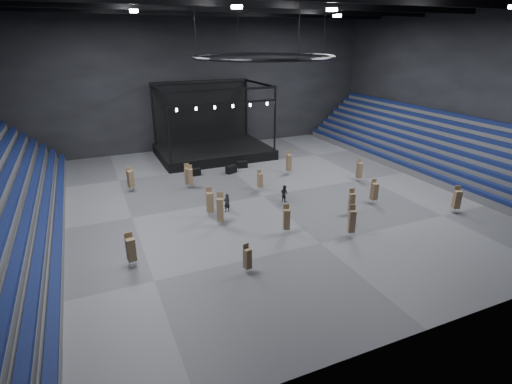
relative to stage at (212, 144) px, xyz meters
name	(u,v)px	position (x,y,z in m)	size (l,w,h in m)	color
floor	(263,196)	(0.00, -16.24, -1.45)	(50.00, 50.00, 0.00)	#525255
wall_back	(199,81)	(0.00, 4.76, 7.55)	(50.00, 0.20, 18.00)	black
wall_front	(458,170)	(0.00, -37.24, 7.55)	(50.00, 0.20, 18.00)	black
wall_right	(463,90)	(25.00, -16.24, 7.55)	(0.20, 42.00, 18.00)	black
bleachers_right	(439,154)	(22.94, -16.24, 0.28)	(7.20, 40.00, 6.40)	#4C4C4E
stage	(212,144)	(0.00, 0.00, 0.00)	(14.00, 10.00, 9.20)	black
truss_ring	(264,57)	(0.00, -16.24, 11.55)	(12.30, 12.30, 5.15)	black
roof_girders	(264,3)	(0.00, -16.24, 15.75)	(49.00, 30.35, 0.70)	black
floodlights	(287,8)	(0.00, -20.24, 15.15)	(28.60, 16.60, 0.25)	white
flight_case_left	(195,172)	(-4.38, -7.46, -1.05)	(1.19, 0.60, 0.80)	black
flight_case_mid	(231,169)	(-0.33, -8.24, -1.02)	(1.30, 0.65, 0.87)	black
flight_case_right	(242,164)	(1.56, -6.94, -1.05)	(1.20, 0.60, 0.80)	black
chair_stack_0	(359,170)	(11.27, -16.49, -0.16)	(0.52, 0.52, 2.48)	silver
chair_stack_1	(352,221)	(2.77, -26.70, -0.10)	(0.63, 0.63, 2.64)	silver
chair_stack_2	(352,202)	(5.17, -23.42, -0.19)	(0.58, 0.58, 2.45)	silver
chair_stack_3	(210,202)	(-6.18, -18.75, -0.05)	(0.58, 0.58, 2.69)	silver
chair_stack_4	(190,177)	(-5.88, -11.22, -0.18)	(0.55, 0.55, 2.47)	silver
chair_stack_5	(131,249)	(-13.49, -24.30, -0.14)	(0.63, 0.63, 2.47)	silver
chair_stack_6	(457,199)	(14.01, -26.67, -0.14)	(0.72, 0.72, 2.47)	silver
chair_stack_7	(286,219)	(-1.63, -24.21, -0.17)	(0.61, 0.61, 2.45)	silver
chair_stack_8	(247,258)	(-6.63, -28.23, -0.35)	(0.52, 0.52, 2.11)	silver
chair_stack_9	(374,191)	(8.67, -22.12, -0.18)	(0.53, 0.53, 2.41)	silver
chair_stack_10	(130,178)	(-11.62, -9.55, -0.12)	(0.69, 0.69, 2.54)	silver
chair_stack_11	(220,209)	(-5.93, -20.73, 0.02)	(0.69, 0.69, 2.89)	silver
chair_stack_12	(289,162)	(5.52, -11.23, -0.06)	(0.50, 0.50, 2.74)	silver
chair_stack_13	(188,175)	(-6.09, -10.90, -0.12)	(0.55, 0.55, 2.57)	silver
chair_stack_14	(260,180)	(0.38, -14.69, -0.32)	(0.46, 0.46, 2.15)	silver
man_center	(227,203)	(-4.50, -18.33, -0.59)	(0.63, 0.41, 1.72)	black
crew_member	(284,193)	(1.31, -18.24, -0.64)	(0.79, 0.62, 1.63)	black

